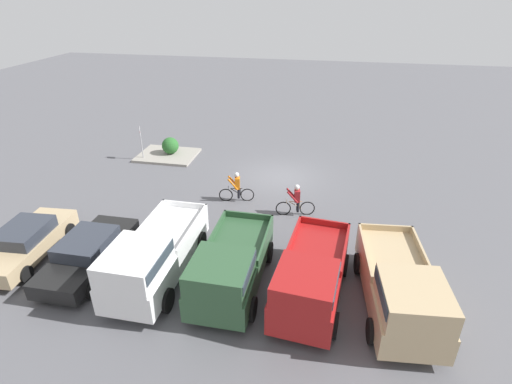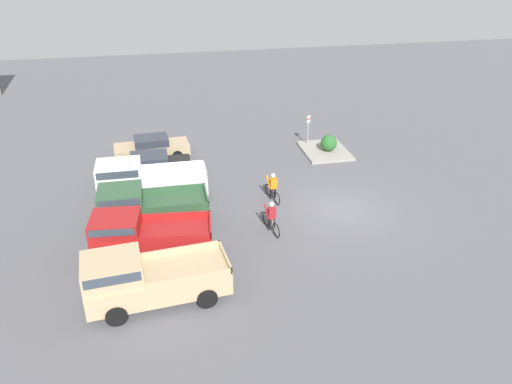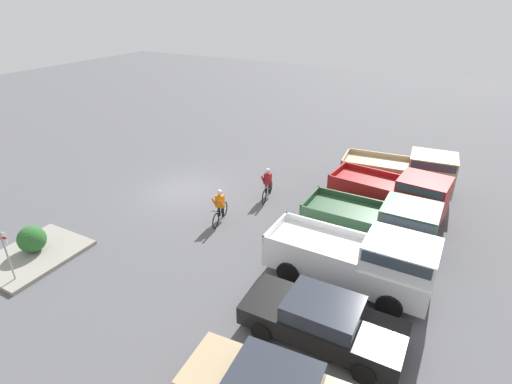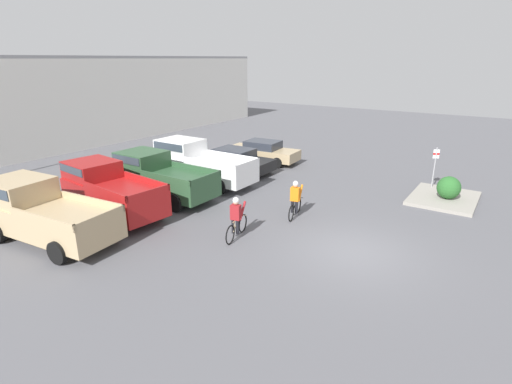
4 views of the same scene
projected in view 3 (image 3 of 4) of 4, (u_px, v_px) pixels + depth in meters
The scene contains 11 objects.
ground_plane at pixel (186, 190), 20.60m from camera, with size 80.00×80.00×0.00m, color #56565B.
pickup_truck_0 at pixel (406, 171), 20.04m from camera, with size 2.64×5.52×2.14m.
pickup_truck_1 at pixel (395, 194), 17.77m from camera, with size 2.56×5.16×2.15m.
pickup_truck_2 at pixel (379, 223), 15.64m from camera, with size 2.29×5.07×2.08m.
pickup_truck_3 at pixel (361, 259), 13.39m from camera, with size 2.23×5.59×2.20m.
sedan_0 at pixel (322, 320), 11.54m from camera, with size 2.04×4.69×1.36m.
cyclist_0 at pixel (220, 206), 17.51m from camera, with size 1.74×0.54×1.59m.
cyclist_1 at pixel (268, 183), 19.54m from camera, with size 1.82×0.55×1.60m.
fire_lane_sign at pixel (6, 251), 13.51m from camera, with size 0.17×0.27×2.18m.
curb_island at pixel (34, 255), 15.40m from camera, with size 3.58×2.82×0.15m, color gray.
shrub at pixel (32, 239), 15.34m from camera, with size 1.05×1.05×1.05m.
Camera 3 is at (14.48, 11.98, 9.18)m, focal length 28.00 mm.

